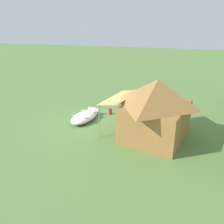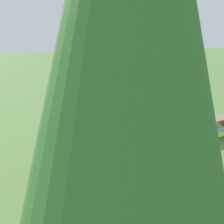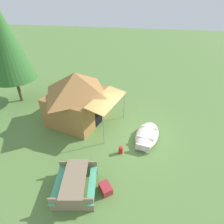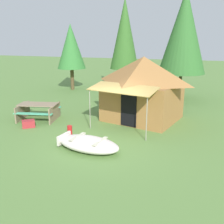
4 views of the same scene
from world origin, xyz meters
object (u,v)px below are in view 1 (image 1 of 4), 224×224
at_px(beached_rowboat, 85,117).
at_px(cooler_box, 122,101).
at_px(fuel_can, 110,111).
at_px(canvas_cabin_tent, 156,108).
at_px(picnic_table, 138,97).

height_order(beached_rowboat, cooler_box, beached_rowboat).
height_order(cooler_box, fuel_can, fuel_can).
distance_m(canvas_cabin_tent, fuel_can, 4.05).
distance_m(beached_rowboat, cooler_box, 3.77).
bearing_deg(picnic_table, canvas_cabin_tent, 19.31).
bearing_deg(picnic_table, fuel_can, -29.65).
distance_m(beached_rowboat, fuel_can, 1.80).
bearing_deg(cooler_box, picnic_table, 100.74).
relative_size(cooler_box, fuel_can, 1.45).
bearing_deg(beached_rowboat, canvas_cabin_tent, 76.47).
distance_m(canvas_cabin_tent, cooler_box, 5.48).
distance_m(picnic_table, cooler_box, 1.20).
xyz_separation_m(cooler_box, fuel_can, (2.15, -0.22, 0.03)).
relative_size(beached_rowboat, picnic_table, 1.18).
bearing_deg(beached_rowboat, cooler_box, 158.08).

